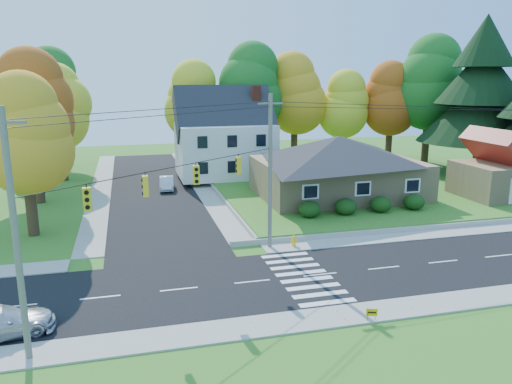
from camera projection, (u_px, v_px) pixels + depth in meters
ground at (320, 275)px, 28.38m from camera, size 120.00×120.00×0.00m
road_main at (320, 275)px, 28.37m from camera, size 90.00×8.00×0.02m
road_cross at (152, 187)px, 50.92m from camera, size 8.00×44.00×0.02m
sidewalk_north at (292, 246)px, 33.08m from camera, size 90.00×2.00×0.08m
sidewalk_south at (360, 313)px, 23.65m from camera, size 90.00×2.00×0.08m
lawn at (362, 184)px, 51.31m from camera, size 30.00×30.00×0.50m
ranch_house at (338, 165)px, 44.69m from camera, size 14.60×10.60×5.40m
colonial_house at (225, 138)px, 53.75m from camera, size 10.40×8.40×9.60m
garage at (502, 171)px, 44.45m from camera, size 7.30×6.30×4.60m
hedge_row at (363, 205)px, 39.20m from camera, size 10.70×1.70×1.27m
traffic_infrastructure at (312, 182)px, 28.46m from camera, size 38.10×10.66×10.00m
tree_lot_0 at (197, 100)px, 58.07m from camera, size 6.72×6.72×12.51m
tree_lot_1 at (249, 89)px, 58.30m from camera, size 7.84×7.84×14.60m
tree_lot_2 at (295, 94)px, 60.87m from camera, size 7.28×7.28×13.56m
tree_lot_3 at (343, 105)px, 61.69m from camera, size 6.16×6.16×11.47m
tree_lot_4 at (391, 99)px, 62.08m from camera, size 6.72×6.72×12.51m
tree_lot_5 at (430, 83)px, 60.74m from camera, size 8.40×8.40×15.64m
conifer_east_a at (481, 92)px, 53.64m from camera, size 12.80×12.80×16.96m
tree_west_0 at (24, 135)px, 33.90m from camera, size 6.16×6.16×11.47m
tree_west_1 at (31, 107)px, 42.79m from camera, size 7.28×7.28×13.56m
tree_west_2 at (59, 108)px, 52.61m from camera, size 6.72×6.72×12.51m
tree_west_3 at (48, 93)px, 59.36m from camera, size 7.84×7.84×14.60m
white_car at (167, 183)px, 49.65m from camera, size 1.66×3.98×1.28m
fire_hydrant at (294, 242)px, 32.95m from camera, size 0.44×0.35×0.78m
yard_sign at (372, 313)px, 22.83m from camera, size 0.49×0.20×0.64m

